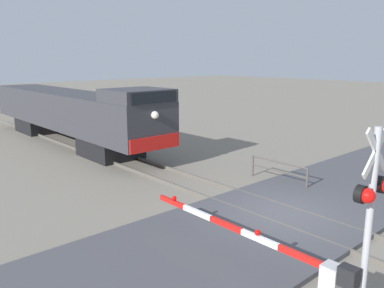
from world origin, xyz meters
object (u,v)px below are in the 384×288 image
object	(u,v)px
locomotive	(70,112)
guard_railing	(278,169)
crossing_gate	(295,264)
crossing_signal	(372,204)

from	to	relation	value
locomotive	guard_railing	bearing A→B (deg)	-77.59
crossing_gate	crossing_signal	bearing A→B (deg)	-77.03
guard_railing	crossing_gate	bearing A→B (deg)	-141.53
crossing_signal	crossing_gate	size ratio (longest dim) A/B	0.65
locomotive	guard_railing	size ratio (longest dim) A/B	6.38
crossing_gate	guard_railing	world-z (taller)	crossing_gate
crossing_gate	guard_railing	size ratio (longest dim) A/B	2.17
crossing_signal	guard_railing	bearing A→B (deg)	46.66
crossing_gate	guard_railing	xyz separation A→B (m)	(6.48, 5.15, -0.15)
locomotive	crossing_signal	xyz separation A→B (m)	(-3.20, -19.98, 0.52)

